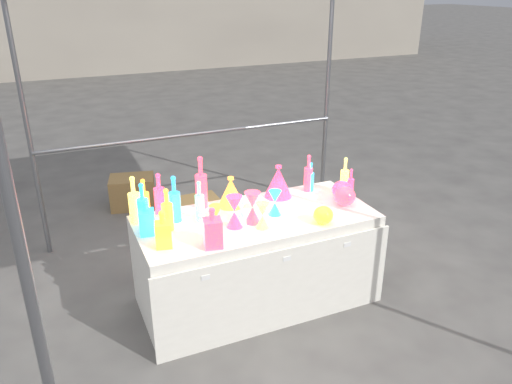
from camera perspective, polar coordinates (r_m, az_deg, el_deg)
name	(u,v)px	position (r m, az deg, el deg)	size (l,w,h in m)	color
ground	(256,299)	(4.16, 0.00, -12.11)	(80.00, 80.00, 0.00)	slate
display_table	(256,260)	(3.95, 0.05, -7.75)	(1.84, 0.83, 0.75)	white
cardboard_box_closed	(133,192)	(5.84, -13.92, 0.01)	(0.49, 0.36, 0.36)	#A07C48
cardboard_box_flat	(190,205)	(5.73, -7.55, -1.52)	(0.71, 0.51, 0.06)	#A07C48
bottle_0	(144,197)	(3.82, -12.66, -0.61)	(0.08, 0.08, 0.30)	red
bottle_1	(143,205)	(3.65, -12.82, -1.47)	(0.08, 0.08, 0.34)	#1A9325
bottle_2	(201,182)	(3.87, -6.30, 1.13)	(0.09, 0.09, 0.42)	#F35819
bottle_3	(159,193)	(3.84, -10.99, -0.15)	(0.08, 0.08, 0.33)	blue
bottle_4	(134,200)	(3.72, -13.75, -0.86)	(0.09, 0.09, 0.36)	#158184
bottle_5	(200,201)	(3.68, -6.48, -1.02)	(0.07, 0.07, 0.31)	#C9286E
bottle_6	(167,209)	(3.58, -10.13, -1.95)	(0.08, 0.08, 0.32)	red
bottle_7	(175,199)	(3.68, -9.29, -0.76)	(0.08, 0.08, 0.36)	#1A9325
decanter_0	(163,229)	(3.37, -10.58, -4.14)	(0.11, 0.11, 0.26)	red
decanter_1	(213,227)	(3.32, -4.99, -4.01)	(0.12, 0.12, 0.29)	#F35819
decanter_2	(146,217)	(3.55, -12.41, -2.77)	(0.11, 0.11, 0.27)	#1A9325
hourglass_0	(252,207)	(3.64, -0.41, -1.78)	(0.12, 0.12, 0.24)	#F35819
hourglass_1	(234,212)	(3.58, -2.49, -2.27)	(0.12, 0.12, 0.24)	blue
hourglass_2	(263,216)	(3.57, 0.76, -2.72)	(0.10, 0.10, 0.19)	#158184
hourglass_3	(241,210)	(3.65, -1.69, -2.11)	(0.10, 0.10, 0.20)	#C9286E
hourglass_4	(216,218)	(3.55, -4.61, -2.97)	(0.10, 0.10, 0.19)	red
hourglass_5	(275,203)	(3.77, 2.17, -1.24)	(0.10, 0.10, 0.20)	#1A9325
globe_0	(323,216)	(3.68, 7.69, -2.73)	(0.15, 0.15, 0.12)	red
globe_2	(345,197)	(4.00, 10.10, -0.59)	(0.17, 0.17, 0.14)	#F35819
globe_3	(342,191)	(4.12, 9.81, 0.13)	(0.17, 0.17, 0.13)	blue
lampshade_0	(231,192)	(3.91, -2.90, 0.05)	(0.21, 0.21, 0.24)	#DAEE32
lampshade_1	(231,192)	(3.91, -2.84, 0.06)	(0.20, 0.20, 0.24)	#DAEE32
lampshade_2	(278,181)	(4.08, 2.57, 1.25)	(0.23, 0.23, 0.27)	blue
bottle_8	(311,177)	(4.21, 6.27, 1.75)	(0.06, 0.06, 0.26)	#1A9325
bottle_9	(308,173)	(4.20, 6.01, 2.18)	(0.07, 0.07, 0.32)	#F35819
bottle_10	(351,183)	(4.14, 10.76, 1.04)	(0.05, 0.05, 0.25)	blue
bottle_11	(345,175)	(4.20, 10.10, 1.90)	(0.07, 0.07, 0.31)	#158184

